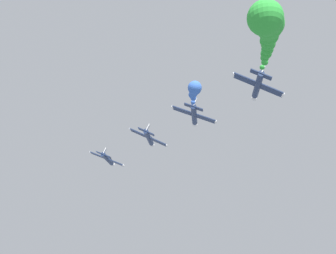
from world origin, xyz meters
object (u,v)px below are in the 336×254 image
object	(u,v)px
airplane_right_inner	(194,115)
airplane_left_outer	(258,86)
airplane_lead	(108,159)
airplane_left_inner	(149,138)

from	to	relation	value
airplane_right_inner	airplane_left_outer	size ratio (longest dim) A/B	1.00
airplane_lead	airplane_left_inner	xyz separation A→B (m)	(11.82, -9.89, 2.07)
airplane_lead	airplane_left_outer	bearing A→B (deg)	-40.03
airplane_lead	airplane_left_outer	xyz separation A→B (m)	(33.87, -28.45, 5.08)
airplane_left_inner	airplane_left_outer	xyz separation A→B (m)	(22.04, -18.56, 3.01)
airplane_left_inner	airplane_left_outer	world-z (taller)	airplane_left_outer
airplane_right_inner	airplane_left_outer	xyz separation A→B (m)	(11.54, -9.68, 1.40)
airplane_left_inner	airplane_right_inner	xyz separation A→B (m)	(10.50, -8.88, 1.61)
airplane_lead	airplane_left_outer	distance (m)	44.52
airplane_left_inner	airplane_left_outer	distance (m)	28.97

